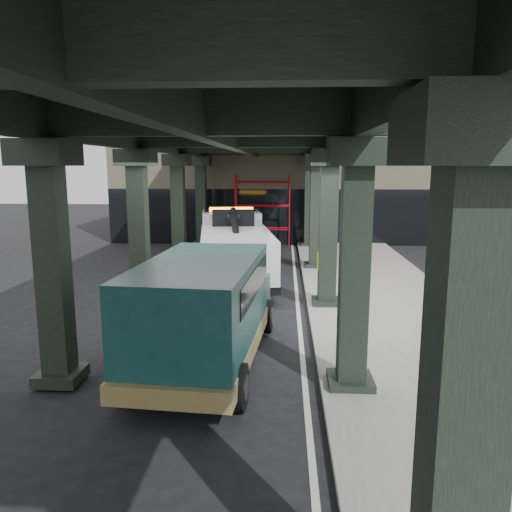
% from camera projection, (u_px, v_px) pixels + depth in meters
% --- Properties ---
extents(ground, '(90.00, 90.00, 0.00)m').
position_uv_depth(ground, '(240.00, 326.00, 14.19)').
color(ground, black).
rests_on(ground, ground).
extents(sidewalk, '(5.00, 40.00, 0.15)m').
position_uv_depth(sidewalk, '(386.00, 307.00, 15.89)').
color(sidewalk, gray).
rests_on(sidewalk, ground).
extents(lane_stripe, '(0.12, 38.00, 0.01)m').
position_uv_depth(lane_stripe, '(298.00, 307.00, 16.06)').
color(lane_stripe, silver).
rests_on(lane_stripe, ground).
extents(viaduct, '(7.40, 32.00, 6.40)m').
position_uv_depth(viaduct, '(232.00, 134.00, 15.21)').
color(viaduct, black).
rests_on(viaduct, ground).
extents(building, '(22.00, 10.00, 8.00)m').
position_uv_depth(building, '(296.00, 173.00, 33.01)').
color(building, '#C6B793').
rests_on(building, ground).
extents(scaffolding, '(3.08, 0.88, 4.00)m').
position_uv_depth(scaffolding, '(263.00, 209.00, 28.20)').
color(scaffolding, '#AB0D19').
rests_on(scaffolding, ground).
extents(tow_truck, '(3.67, 9.04, 2.89)m').
position_uv_depth(tow_truck, '(234.00, 245.00, 19.80)').
color(tow_truck, black).
rests_on(tow_truck, ground).
extents(towed_van, '(2.91, 6.36, 2.51)m').
position_uv_depth(towed_van, '(205.00, 309.00, 11.16)').
color(towed_van, '#113C3D').
rests_on(towed_van, ground).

